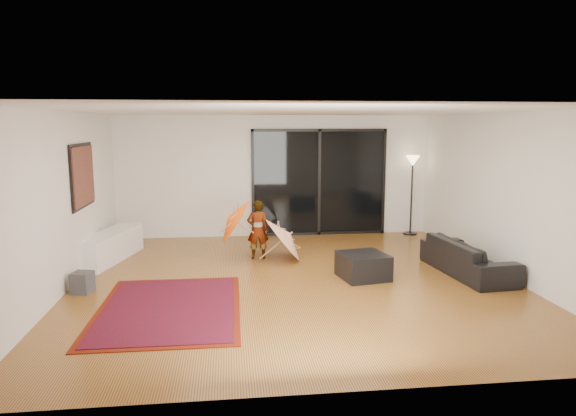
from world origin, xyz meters
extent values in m
plane|color=olive|center=(0.00, 0.00, 0.00)|extent=(7.00, 7.00, 0.00)
plane|color=white|center=(0.00, 0.00, 2.70)|extent=(7.00, 7.00, 0.00)
plane|color=silver|center=(0.00, 3.50, 1.35)|extent=(7.00, 0.00, 7.00)
plane|color=silver|center=(0.00, -3.50, 1.35)|extent=(7.00, 0.00, 7.00)
plane|color=silver|center=(-3.50, 0.00, 1.35)|extent=(0.00, 7.00, 7.00)
plane|color=silver|center=(3.50, 0.00, 1.35)|extent=(0.00, 7.00, 7.00)
cube|color=black|center=(1.00, 3.47, 1.20)|extent=(3.00, 0.04, 2.40)
cube|color=black|center=(1.00, 3.45, 2.37)|extent=(3.06, 0.06, 0.06)
cube|color=black|center=(1.00, 3.45, 0.03)|extent=(3.06, 0.06, 0.06)
cube|color=black|center=(1.00, 3.45, 1.20)|extent=(0.06, 0.06, 2.40)
cube|color=black|center=(-3.48, 1.00, 1.65)|extent=(0.02, 1.28, 1.08)
cube|color=#1C4625|center=(-3.46, 1.00, 1.65)|extent=(0.03, 1.18, 0.98)
cube|color=white|center=(-3.25, 1.69, 0.26)|extent=(0.93, 1.96, 0.53)
cube|color=#424244|center=(-3.25, -0.19, 0.16)|extent=(0.34, 0.34, 0.32)
cube|color=#5B1407|center=(-1.88, -1.04, 0.01)|extent=(1.94, 2.70, 0.01)
cube|color=maroon|center=(-1.88, -1.04, 0.01)|extent=(1.78, 2.53, 0.02)
imported|color=black|center=(2.95, 0.08, 0.29)|extent=(0.95, 2.04, 0.58)
cube|color=black|center=(1.13, 0.04, 0.21)|extent=(0.84, 0.84, 0.41)
cylinder|color=black|center=(3.10, 3.25, 0.02)|extent=(0.31, 0.31, 0.03)
cylinder|color=black|center=(3.10, 3.25, 0.83)|extent=(0.04, 0.04, 1.66)
cone|color=#FFD899|center=(3.10, 3.25, 1.69)|extent=(0.31, 0.31, 0.24)
imported|color=#999999|center=(-0.51, 1.48, 0.56)|extent=(0.41, 0.27, 1.11)
cone|color=#FF5C0D|center=(-1.06, 1.43, 0.73)|extent=(0.64, 0.90, 0.84)
cylinder|color=tan|center=(-1.06, 1.43, 0.40)|extent=(0.43, 0.02, 0.30)
cylinder|color=tan|center=(-1.06, 1.43, 0.84)|extent=(0.05, 0.02, 0.05)
cone|color=white|center=(0.09, 1.33, 0.51)|extent=(0.76, 0.98, 0.88)
cylinder|color=tan|center=(0.09, 1.33, 0.13)|extent=(0.44, 0.02, 0.36)
cylinder|color=tan|center=(0.09, 1.33, 0.62)|extent=(0.05, 0.02, 0.05)
camera|label=1|loc=(-1.04, -7.91, 2.50)|focal=32.00mm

